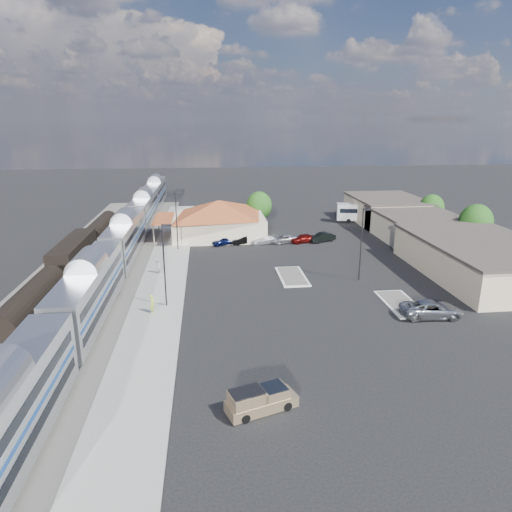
{
  "coord_description": "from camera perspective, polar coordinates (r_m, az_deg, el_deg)",
  "views": [
    {
      "loc": [
        -6.41,
        -51.53,
        19.09
      ],
      "look_at": [
        -0.54,
        2.4,
        2.8
      ],
      "focal_mm": 32.0,
      "sensor_mm": 36.0,
      "label": 1
    }
  ],
  "objects": [
    {
      "name": "lamp_plat_n",
      "position": [
        69.06,
        -9.85,
        4.98
      ],
      "size": [
        1.08,
        0.25,
        9.0
      ],
      "color": "black",
      "rests_on": "ground"
    },
    {
      "name": "buildings_east",
      "position": [
        76.15,
        20.87,
        2.84
      ],
      "size": [
        14.4,
        51.4,
        4.8
      ],
      "color": "#C6B28C",
      "rests_on": "ground"
    },
    {
      "name": "tree_east_b",
      "position": [
        76.75,
        25.78,
        3.87
      ],
      "size": [
        4.94,
        4.94,
        6.96
      ],
      "color": "#382314",
      "rests_on": "ground"
    },
    {
      "name": "station_depot",
      "position": [
        77.22,
        -4.72,
        4.73
      ],
      "size": [
        18.35,
        12.24,
        6.2
      ],
      "color": "beige",
      "rests_on": "ground"
    },
    {
      "name": "parked_car_c",
      "position": [
        72.75,
        0.96,
        2.02
      ],
      "size": [
        4.81,
        3.33,
        1.29
      ],
      "primitive_type": "imported",
      "rotation": [
        0.0,
        0.0,
        -1.19
      ],
      "color": "silver",
      "rests_on": "ground"
    },
    {
      "name": "lamp_plat_s",
      "position": [
        47.77,
        -11.34,
        -0.35
      ],
      "size": [
        1.08,
        0.25,
        9.0
      ],
      "color": "black",
      "rests_on": "ground"
    },
    {
      "name": "person_b",
      "position": [
        59.58,
        -12.2,
        -1.26
      ],
      "size": [
        0.9,
        1.03,
        1.82
      ],
      "primitive_type": "imported",
      "rotation": [
        0.0,
        0.0,
        -1.31
      ],
      "color": "silver",
      "rests_on": "platform"
    },
    {
      "name": "ground",
      "position": [
        55.32,
        0.83,
        -3.47
      ],
      "size": [
        280.0,
        280.0,
        0.0
      ],
      "primitive_type": "plane",
      "color": "black",
      "rests_on": "ground"
    },
    {
      "name": "coach_bus",
      "position": [
        90.63,
        13.58,
        5.41
      ],
      "size": [
        11.36,
        4.47,
        3.56
      ],
      "rotation": [
        0.0,
        0.0,
        1.38
      ],
      "color": "silver",
      "rests_on": "ground"
    },
    {
      "name": "parked_car_f",
      "position": [
        74.78,
        8.26,
        2.34
      ],
      "size": [
        4.79,
        3.25,
        1.49
      ],
      "primitive_type": "imported",
      "rotation": [
        0.0,
        0.0,
        -1.16
      ],
      "color": "black",
      "rests_on": "ground"
    },
    {
      "name": "passenger_train",
      "position": [
        67.01,
        -15.98,
        2.05
      ],
      "size": [
        3.0,
        104.0,
        5.55
      ],
      "color": "silver",
      "rests_on": "ground"
    },
    {
      "name": "traffic_island_north",
      "position": [
        51.69,
        17.63,
        -5.67
      ],
      "size": [
        3.3,
        7.5,
        0.21
      ],
      "color": "silver",
      "rests_on": "ground"
    },
    {
      "name": "freight_cars",
      "position": [
        64.47,
        -21.79,
        0.05
      ],
      "size": [
        2.8,
        46.0,
        4.0
      ],
      "color": "black",
      "rests_on": "ground"
    },
    {
      "name": "suv",
      "position": [
        49.24,
        21.09,
        -6.21
      ],
      "size": [
        6.3,
        3.21,
        1.7
      ],
      "primitive_type": "imported",
      "rotation": [
        0.0,
        0.0,
        1.51
      ],
      "color": "#929499",
      "rests_on": "ground"
    },
    {
      "name": "platform",
      "position": [
        60.84,
        -11.17,
        -1.81
      ],
      "size": [
        5.5,
        92.0,
        0.18
      ],
      "primitive_type": "cube",
      "color": "gray",
      "rests_on": "ground"
    },
    {
      "name": "pickup_truck",
      "position": [
        32.51,
        0.7,
        -17.52
      ],
      "size": [
        5.2,
        3.28,
        1.69
      ],
      "rotation": [
        0.0,
        0.0,
        1.9
      ],
      "color": "tan",
      "rests_on": "ground"
    },
    {
      "name": "lamp_lot",
      "position": [
        56.45,
        13.14,
        2.17
      ],
      "size": [
        1.08,
        0.25,
        9.0
      ],
      "color": "black",
      "rests_on": "ground"
    },
    {
      "name": "parked_car_e",
      "position": [
        73.78,
        5.9,
        2.2
      ],
      "size": [
        4.54,
        2.87,
        1.44
      ],
      "primitive_type": "imported",
      "rotation": [
        0.0,
        0.0,
        -1.27
      ],
      "color": "#670D0B",
      "rests_on": "ground"
    },
    {
      "name": "person_a",
      "position": [
        47.72,
        -12.82,
        -5.83
      ],
      "size": [
        0.57,
        0.77,
        1.92
      ],
      "primitive_type": "imported",
      "rotation": [
        0.0,
        0.0,
        1.4
      ],
      "color": "#BDCE40",
      "rests_on": "platform"
    },
    {
      "name": "traffic_island_south",
      "position": [
        57.74,
        4.53,
        -2.54
      ],
      "size": [
        3.3,
        7.5,
        0.21
      ],
      "color": "silver",
      "rests_on": "ground"
    },
    {
      "name": "tree_east_c",
      "position": [
        88.76,
        21.09,
        5.65
      ],
      "size": [
        4.41,
        4.41,
        6.21
      ],
      "color": "#382314",
      "rests_on": "ground"
    },
    {
      "name": "railbed",
      "position": [
        64.18,
        -19.05,
        -1.48
      ],
      "size": [
        16.0,
        100.0,
        0.12
      ],
      "primitive_type": "cube",
      "color": "#4C4944",
      "rests_on": "ground"
    },
    {
      "name": "parked_car_a",
      "position": [
        72.25,
        -4.08,
        1.88
      ],
      "size": [
        4.11,
        2.86,
        1.3
      ],
      "primitive_type": "imported",
      "rotation": [
        0.0,
        0.0,
        -1.18
      ],
      "color": "#0C133D",
      "rests_on": "ground"
    },
    {
      "name": "tree_depot",
      "position": [
        83.44,
        0.37,
        6.31
      ],
      "size": [
        4.71,
        4.71,
        6.63
      ],
      "color": "#382314",
      "rests_on": "ground"
    },
    {
      "name": "parked_car_b",
      "position": [
        72.71,
        -1.57,
        2.04
      ],
      "size": [
        4.4,
        2.59,
        1.37
      ],
      "primitive_type": "imported",
      "rotation": [
        0.0,
        0.0,
        -1.28
      ],
      "color": "black",
      "rests_on": "ground"
    },
    {
      "name": "parked_car_d",
      "position": [
        73.49,
        3.41,
        2.15
      ],
      "size": [
        5.12,
        3.56,
        1.3
      ],
      "primitive_type": "imported",
      "rotation": [
        0.0,
        0.0,
        -1.24
      ],
      "color": "gray",
      "rests_on": "ground"
    }
  ]
}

